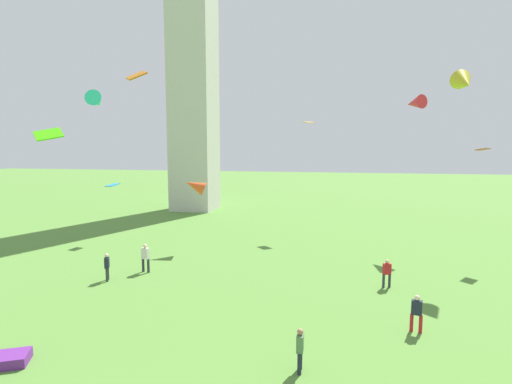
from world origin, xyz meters
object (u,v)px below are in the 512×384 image
person_2 (145,256)px  kite_flying_8 (113,185)px  kite_flying_2 (465,82)px  kite_flying_4 (97,101)px  kite_flying_5 (483,149)px  person_0 (387,272)px  person_1 (417,311)px  person_4 (300,347)px  kite_flying_1 (195,186)px  kite_flying_0 (48,134)px  person_3 (107,265)px  kite_flying_7 (309,122)px  kite_bundle_1 (1,360)px  kite_flying_6 (415,103)px  kite_flying_3 (136,76)px

person_2 → kite_flying_8: size_ratio=1.54×
kite_flying_2 → kite_flying_4: size_ratio=1.36×
kite_flying_5 → person_0: bearing=171.9°
person_1 → kite_flying_8: (-21.64, 12.16, 3.76)m
person_4 → kite_flying_1: (-9.49, 15.04, 3.97)m
kite_flying_0 → kite_flying_5: (27.37, 8.32, -0.94)m
person_3 → kite_flying_7: bearing=122.8°
person_1 → kite_flying_5: kite_flying_5 is taller
person_1 → kite_flying_7: bearing=123.3°
kite_bundle_1 → person_3: bearing=99.3°
person_2 → person_0: bearing=11.8°
person_0 → kite_flying_6: 15.97m
kite_flying_0 → kite_flying_3: bearing=-46.3°
kite_flying_5 → kite_bundle_1: (-21.35, -18.48, -7.44)m
person_0 → kite_flying_3: bearing=-16.0°
kite_flying_1 → kite_flying_6: (16.56, 5.79, 6.46)m
person_0 → person_4: bearing=47.3°
person_2 → kite_bundle_1: 10.66m
person_0 → person_2: size_ratio=0.88×
kite_flying_8 → kite_flying_0: bearing=-167.6°
person_1 → kite_flying_7: (-6.03, 19.39, 9.15)m
kite_flying_3 → kite_flying_7: (8.84, 14.99, -1.81)m
kite_flying_3 → person_2: bearing=-28.6°
person_3 → kite_flying_7: kite_flying_7 is taller
person_4 → kite_flying_8: 23.80m
person_2 → kite_flying_0: size_ratio=0.99×
kite_flying_1 → kite_flying_6: 18.69m
kite_flying_0 → kite_bundle_1: 14.48m
person_0 → kite_bundle_1: size_ratio=0.87×
person_2 → kite_flying_5: size_ratio=1.44×
kite_flying_8 → kite_bundle_1: bearing=-152.0°
kite_flying_6 → person_0: bearing=43.0°
kite_flying_8 → kite_bundle_1: size_ratio=0.64×
person_2 → kite_bundle_1: person_2 is taller
person_3 → person_4: size_ratio=1.04×
kite_flying_1 → kite_flying_8: bearing=-115.2°
person_0 → kite_flying_8: bearing=-37.6°
person_4 → kite_flying_4: 16.47m
kite_flying_5 → kite_flying_6: kite_flying_6 is taller
person_4 → kite_flying_0: 20.01m
kite_flying_0 → kite_flying_2: kite_flying_2 is taller
kite_flying_5 → kite_bundle_1: bearing=165.5°
kite_flying_8 → person_4: bearing=-125.6°
kite_flying_2 → kite_flying_3: kite_flying_2 is taller
kite_flying_6 → kite_flying_3: bearing=3.7°
person_3 → kite_flying_5: size_ratio=1.30×
person_1 → person_3: (-16.39, 3.02, 0.00)m
kite_flying_0 → kite_flying_6: 26.81m
kite_flying_0 → kite_flying_7: kite_flying_7 is taller
kite_flying_2 → kite_flying_6: kite_flying_2 is taller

